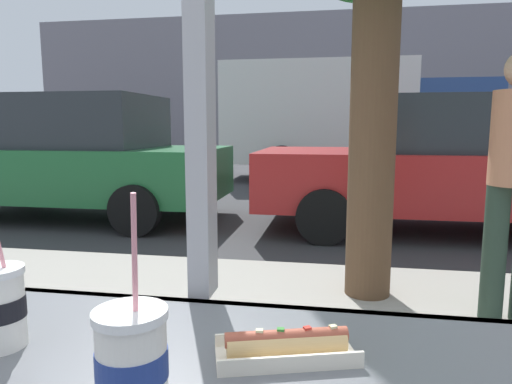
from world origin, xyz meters
TOP-DOWN VIEW (x-y plane):
  - ground_plane at (0.00, 8.00)m, footprint 60.00×60.00m
  - sidewalk_strip at (0.00, 1.60)m, footprint 16.00×2.80m
  - building_facade_far at (0.00, 20.71)m, footprint 28.00×1.20m
  - soda_cup_right at (0.04, -0.38)m, footprint 0.10×0.10m
  - hotdog_tray_far at (0.23, -0.19)m, footprint 0.25×0.16m
  - parked_car_green at (-3.41, 5.20)m, footprint 4.26×2.07m
  - parked_car_red at (1.62, 5.20)m, footprint 4.55×2.06m
  - box_truck at (0.57, 10.60)m, footprint 6.17×2.44m

SIDE VIEW (x-z plane):
  - ground_plane at x=0.00m, z-range 0.00..0.00m
  - sidewalk_strip at x=0.00m, z-range 0.00..0.15m
  - parked_car_red at x=1.62m, z-range 0.01..1.71m
  - parked_car_green at x=-3.41m, z-range 0.01..1.77m
  - hotdog_tray_far at x=0.23m, z-range 0.95..1.01m
  - soda_cup_right at x=0.04m, z-range 0.88..1.19m
  - box_truck at x=0.57m, z-range 0.14..2.95m
  - building_facade_far at x=0.00m, z-range 0.00..6.29m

